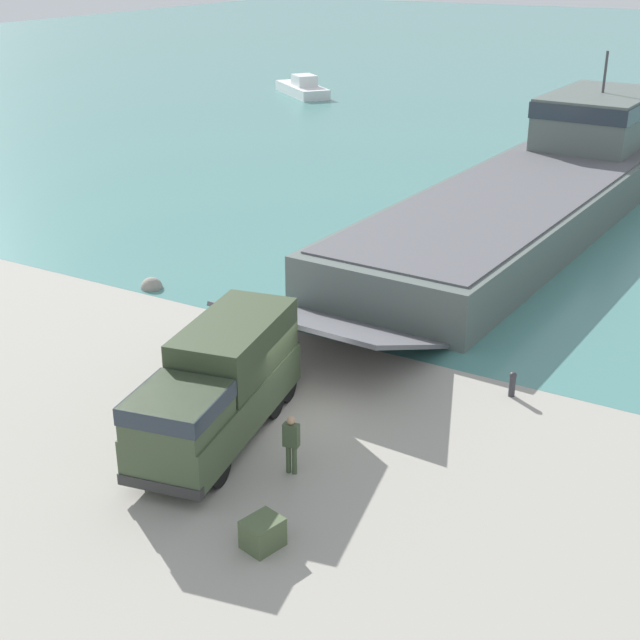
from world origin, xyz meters
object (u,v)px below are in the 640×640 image
at_px(landing_craft, 547,179).
at_px(moored_boat_a, 303,88).
at_px(military_truck, 219,386).
at_px(soldier_on_ramp, 291,441).
at_px(mooring_bollard, 512,383).
at_px(cargo_crate, 263,533).

distance_m(landing_craft, moored_boat_a, 42.12).
distance_m(landing_craft, military_truck, 28.20).
height_order(soldier_on_ramp, mooring_bollard, soldier_on_ramp).
distance_m(soldier_on_ramp, cargo_crate, 3.39).
height_order(military_truck, mooring_bollard, military_truck).
bearing_deg(landing_craft, cargo_crate, -82.15).
height_order(military_truck, soldier_on_ramp, military_truck).
bearing_deg(mooring_bollard, cargo_crate, -103.75).
height_order(moored_boat_a, mooring_bollard, moored_boat_a).
height_order(soldier_on_ramp, cargo_crate, soldier_on_ramp).
bearing_deg(soldier_on_ramp, cargo_crate, -169.56).
xyz_separation_m(landing_craft, mooring_bollard, (5.66, -21.28, -1.40)).
relative_size(soldier_on_ramp, cargo_crate, 1.93).
xyz_separation_m(military_truck, moored_boat_a, (-31.23, 55.32, -1.05)).
relative_size(landing_craft, moored_boat_a, 4.84).
relative_size(landing_craft, military_truck, 4.94).
bearing_deg(military_truck, cargo_crate, 35.85).
relative_size(moored_boat_a, mooring_bollard, 9.09).
distance_m(military_truck, cargo_crate, 5.63).
bearing_deg(mooring_bollard, landing_craft, 104.89).
bearing_deg(cargo_crate, moored_boat_a, 120.84).
relative_size(moored_boat_a, cargo_crate, 8.55).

